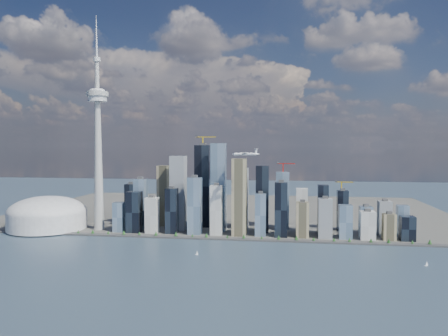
# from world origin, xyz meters

# --- Properties ---
(ground) EXTENTS (4000.00, 4000.00, 0.00)m
(ground) POSITION_xyz_m (0.00, 0.00, 0.00)
(ground) COLOR #2E4251
(ground) RESTS_ON ground
(seawall) EXTENTS (1100.00, 22.00, 4.00)m
(seawall) POSITION_xyz_m (0.00, 250.00, 2.00)
(seawall) COLOR #383838
(seawall) RESTS_ON ground
(land) EXTENTS (1400.00, 900.00, 3.00)m
(land) POSITION_xyz_m (0.00, 700.00, 1.50)
(land) COLOR #4C4C47
(land) RESTS_ON ground
(shoreline_trees) EXTENTS (960.53, 7.20, 8.80)m
(shoreline_trees) POSITION_xyz_m (0.00, 250.00, 8.78)
(shoreline_trees) COLOR #3F2D1E
(shoreline_trees) RESTS_ON seawall
(skyscraper_cluster) EXTENTS (736.00, 142.00, 246.40)m
(skyscraper_cluster) POSITION_xyz_m (59.62, 336.82, 76.21)
(skyscraper_cluster) COLOR black
(skyscraper_cluster) RESTS_ON land
(needle_tower) EXTENTS (56.00, 56.00, 550.50)m
(needle_tower) POSITION_xyz_m (-300.00, 310.00, 235.84)
(needle_tower) COLOR #A2A29C
(needle_tower) RESTS_ON land
(dome_stadium) EXTENTS (200.00, 200.00, 86.00)m
(dome_stadium) POSITION_xyz_m (-440.00, 300.00, 39.44)
(dome_stadium) COLOR #BCBCBC
(dome_stadium) RESTS_ON land
(airplane) EXTENTS (62.44, 55.74, 15.50)m
(airplane) POSITION_xyz_m (93.60, 220.31, 204.09)
(airplane) COLOR silver
(airplane) RESTS_ON ground
(sailboat_west) EXTENTS (6.42, 2.45, 8.86)m
(sailboat_west) POSITION_xyz_m (6.28, 99.63, 2.84)
(sailboat_west) COLOR white
(sailboat_west) RESTS_ON ground
(sailboat_east) EXTENTS (6.94, 3.55, 9.68)m
(sailboat_east) POSITION_xyz_m (444.25, 83.02, 3.11)
(sailboat_east) COLOR white
(sailboat_east) RESTS_ON ground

